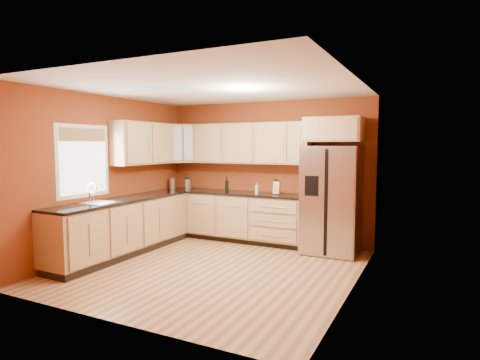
% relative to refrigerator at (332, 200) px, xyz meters
% --- Properties ---
extents(floor, '(4.00, 4.00, 0.00)m').
position_rel_refrigerator_xyz_m(floor, '(-1.35, -1.62, -0.89)').
color(floor, brown).
rests_on(floor, ground).
extents(ceiling, '(4.00, 4.00, 0.00)m').
position_rel_refrigerator_xyz_m(ceiling, '(-1.35, -1.62, 1.71)').
color(ceiling, silver).
rests_on(ceiling, wall_back).
extents(wall_back, '(4.00, 0.04, 2.60)m').
position_rel_refrigerator_xyz_m(wall_back, '(-1.35, 0.38, 0.41)').
color(wall_back, maroon).
rests_on(wall_back, floor).
extents(wall_front, '(4.00, 0.04, 2.60)m').
position_rel_refrigerator_xyz_m(wall_front, '(-1.35, -3.62, 0.41)').
color(wall_front, maroon).
rests_on(wall_front, floor).
extents(wall_left, '(0.04, 4.00, 2.60)m').
position_rel_refrigerator_xyz_m(wall_left, '(-3.35, -1.62, 0.41)').
color(wall_left, maroon).
rests_on(wall_left, floor).
extents(wall_right, '(0.04, 4.00, 2.60)m').
position_rel_refrigerator_xyz_m(wall_right, '(0.65, -1.62, 0.41)').
color(wall_right, maroon).
rests_on(wall_right, floor).
extents(base_cabinets_back, '(2.90, 0.60, 0.88)m').
position_rel_refrigerator_xyz_m(base_cabinets_back, '(-1.90, 0.07, -0.45)').
color(base_cabinets_back, '#A58150').
rests_on(base_cabinets_back, floor).
extents(base_cabinets_left, '(0.60, 2.80, 0.88)m').
position_rel_refrigerator_xyz_m(base_cabinets_left, '(-3.05, -1.62, -0.45)').
color(base_cabinets_left, '#A58150').
rests_on(base_cabinets_left, floor).
extents(countertop_back, '(2.90, 0.62, 0.04)m').
position_rel_refrigerator_xyz_m(countertop_back, '(-1.90, 0.06, 0.01)').
color(countertop_back, black).
rests_on(countertop_back, base_cabinets_back).
extents(countertop_left, '(0.62, 2.80, 0.04)m').
position_rel_refrigerator_xyz_m(countertop_left, '(-3.04, -1.62, 0.01)').
color(countertop_left, black).
rests_on(countertop_left, base_cabinets_left).
extents(upper_cabinets_back, '(2.30, 0.33, 0.75)m').
position_rel_refrigerator_xyz_m(upper_cabinets_back, '(-1.60, 0.21, 0.94)').
color(upper_cabinets_back, '#A58150').
rests_on(upper_cabinets_back, wall_back).
extents(upper_cabinets_left, '(0.33, 1.35, 0.75)m').
position_rel_refrigerator_xyz_m(upper_cabinets_left, '(-3.19, -0.90, 0.94)').
color(upper_cabinets_left, '#A58150').
rests_on(upper_cabinets_left, wall_left).
extents(corner_upper_cabinet, '(0.67, 0.67, 0.75)m').
position_rel_refrigerator_xyz_m(corner_upper_cabinet, '(-3.02, 0.04, 0.94)').
color(corner_upper_cabinet, '#A58150').
rests_on(corner_upper_cabinet, wall_back).
extents(over_fridge_cabinet, '(0.92, 0.60, 0.40)m').
position_rel_refrigerator_xyz_m(over_fridge_cabinet, '(0.00, 0.07, 1.16)').
color(over_fridge_cabinet, '#A58150').
rests_on(over_fridge_cabinet, wall_back).
extents(refrigerator, '(0.90, 0.75, 1.78)m').
position_rel_refrigerator_xyz_m(refrigerator, '(0.00, 0.00, 0.00)').
color(refrigerator, silver).
rests_on(refrigerator, floor).
extents(window, '(0.03, 0.90, 1.00)m').
position_rel_refrigerator_xyz_m(window, '(-3.33, -2.12, 0.66)').
color(window, white).
rests_on(window, wall_left).
extents(sink_faucet, '(0.50, 0.42, 0.30)m').
position_rel_refrigerator_xyz_m(sink_faucet, '(-3.04, -2.12, 0.18)').
color(sink_faucet, white).
rests_on(sink_faucet, countertop_left).
extents(canister_left, '(0.14, 0.14, 0.20)m').
position_rel_refrigerator_xyz_m(canister_left, '(-2.84, 0.00, 0.13)').
color(canister_left, silver).
rests_on(canister_left, countertop_back).
extents(canister_right, '(0.15, 0.15, 0.21)m').
position_rel_refrigerator_xyz_m(canister_right, '(-3.20, -0.01, 0.14)').
color(canister_right, silver).
rests_on(canister_right, countertop_back).
extents(wine_bottle_a, '(0.07, 0.07, 0.29)m').
position_rel_refrigerator_xyz_m(wine_bottle_a, '(-1.97, -0.01, 0.18)').
color(wine_bottle_a, black).
rests_on(wine_bottle_a, countertop_back).
extents(wine_bottle_b, '(0.09, 0.09, 0.33)m').
position_rel_refrigerator_xyz_m(wine_bottle_b, '(-2.88, 0.02, 0.20)').
color(wine_bottle_b, black).
rests_on(wine_bottle_b, countertop_back).
extents(knife_block, '(0.12, 0.12, 0.22)m').
position_rel_refrigerator_xyz_m(knife_block, '(-1.00, 0.06, 0.14)').
color(knife_block, tan).
rests_on(knife_block, countertop_back).
extents(soap_dispenser, '(0.08, 0.08, 0.19)m').
position_rel_refrigerator_xyz_m(soap_dispenser, '(-1.37, 0.01, 0.12)').
color(soap_dispenser, silver).
rests_on(soap_dispenser, countertop_back).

